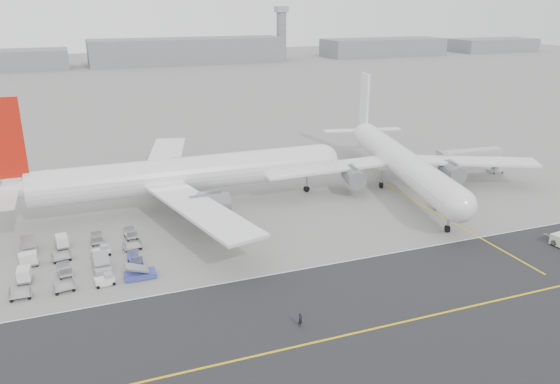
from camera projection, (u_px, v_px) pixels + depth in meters
name	position (u px, v px, depth m)	size (l,w,h in m)	color
ground	(291.00, 263.00, 74.78)	(700.00, 700.00, 0.00)	gray
taxiway	(393.00, 324.00, 60.60)	(220.00, 59.00, 0.03)	#29292C
horizon_buildings	(171.00, 64.00, 314.24)	(520.00, 28.00, 28.00)	slate
control_tower	(281.00, 32.00, 336.76)	(7.00, 7.00, 31.25)	slate
airliner_a	(179.00, 175.00, 93.03)	(59.98, 59.33, 20.69)	white
airliner_b	(399.00, 160.00, 103.34)	(52.94, 54.06, 18.87)	white
jet_bridge	(471.00, 157.00, 111.33)	(14.91, 3.80, 5.59)	gray
gse_cluster	(82.00, 265.00, 74.26)	(21.85, 21.06, 1.96)	#98999E
stray_dolly	(443.00, 211.00, 93.47)	(1.53, 2.49, 1.53)	silver
ground_crew_a	(300.00, 320.00, 59.96)	(0.60, 0.40, 1.66)	black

